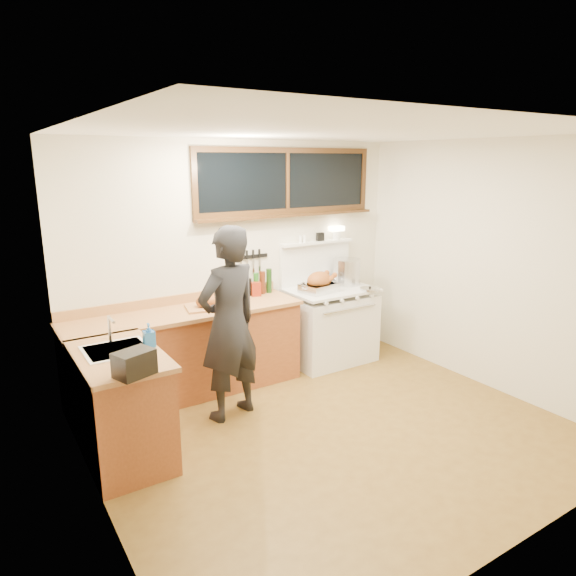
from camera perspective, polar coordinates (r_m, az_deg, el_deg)
ground_plane at (r=4.83m, az=5.12°, el=-15.66°), size 4.00×3.50×0.02m
room_shell at (r=4.27m, az=5.60°, el=4.11°), size 4.10×3.60×2.65m
counter_back at (r=5.43m, az=-11.12°, el=-7.01°), size 2.44×0.64×1.00m
counter_left at (r=4.47m, az=-18.07°, el=-12.29°), size 0.64×1.09×0.90m
sink_unit at (r=4.38m, az=-18.47°, el=-7.20°), size 0.50×0.45×0.37m
vintage_stove at (r=6.23m, az=4.61°, el=-3.90°), size 1.02×0.74×1.59m
back_window at (r=5.96m, az=-0.04°, el=10.98°), size 2.32×0.13×0.77m
left_doorway at (r=3.10m, az=-18.55°, el=-11.40°), size 0.02×1.04×2.17m
knife_strip at (r=5.80m, az=-4.42°, el=3.36°), size 0.46×0.03×0.28m
man at (r=4.76m, az=-6.58°, el=-4.01°), size 0.75×0.59×1.83m
soap_bottle at (r=4.33m, az=-15.20°, el=-5.08°), size 0.10×0.10×0.20m
toaster at (r=3.80m, az=-16.71°, el=-8.02°), size 0.31×0.26×0.18m
cutting_board at (r=5.33m, az=-8.92°, el=-1.65°), size 0.49×0.41×0.14m
roast_turkey at (r=5.92m, az=3.51°, el=0.51°), size 0.45×0.37×0.24m
stockpot at (r=6.30m, az=6.52°, el=1.81°), size 0.42×0.42×0.32m
saucepan at (r=6.34m, az=4.46°, el=0.99°), size 0.18×0.28×0.11m
pot_lid at (r=6.10m, az=9.08°, el=-0.08°), size 0.28×0.28×0.04m
coffee_tin at (r=5.75m, az=-3.57°, el=-0.12°), size 0.12×0.11×0.16m
pitcher at (r=5.74m, az=-5.34°, el=-0.07°), size 0.11×0.11×0.18m
bottle_cluster at (r=5.81m, az=-3.31°, el=0.47°), size 0.41×0.07×0.28m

